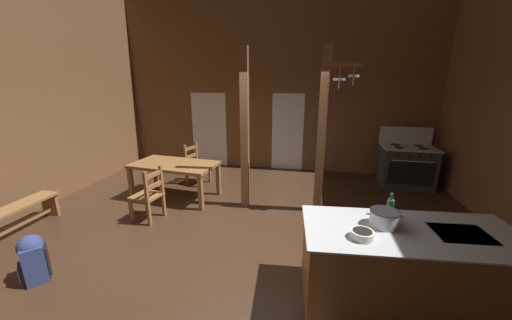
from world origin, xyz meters
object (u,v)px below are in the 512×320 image
at_px(stockpot_on_counter, 384,218).
at_px(bottle_tall_on_counter, 390,208).
at_px(dining_table, 175,167).
at_px(ladderback_chair_near_window, 149,195).
at_px(ladderback_chair_by_post, 196,165).
at_px(stove_range, 406,166).
at_px(backpack, 33,257).
at_px(kitchen_island, 405,268).
at_px(bench_along_left_wall, 10,217).
at_px(mixing_bowl_on_counter, 362,235).

xyz_separation_m(stockpot_on_counter, bottle_tall_on_counter, (0.10, 0.20, 0.03)).
xyz_separation_m(dining_table, bottle_tall_on_counter, (3.59, -1.96, 0.35)).
xyz_separation_m(ladderback_chair_near_window, ladderback_chair_by_post, (0.08, 1.87, 0.00)).
distance_m(ladderback_chair_near_window, ladderback_chair_by_post, 1.87).
bearing_deg(stove_range, ladderback_chair_near_window, -151.66).
distance_m(dining_table, bottle_tall_on_counter, 4.11).
xyz_separation_m(dining_table, backpack, (-0.51, -2.67, -0.34)).
xyz_separation_m(kitchen_island, stockpot_on_counter, (-0.26, 0.05, 0.53)).
relative_size(dining_table, bench_along_left_wall, 1.20).
bearing_deg(bench_along_left_wall, dining_table, 45.49).
relative_size(bench_along_left_wall, stockpot_on_counter, 4.12).
bearing_deg(ladderback_chair_by_post, ladderback_chair_near_window, -92.43).
bearing_deg(kitchen_island, stove_range, 73.41).
relative_size(backpack, stockpot_on_counter, 1.64).
xyz_separation_m(ladderback_chair_near_window, mixing_bowl_on_counter, (3.22, -1.47, 0.47)).
bearing_deg(stove_range, backpack, -141.43).
xyz_separation_m(mixing_bowl_on_counter, bottle_tall_on_counter, (0.36, 0.50, 0.08)).
bearing_deg(ladderback_chair_by_post, mixing_bowl_on_counter, -46.70).
bearing_deg(ladderback_chair_by_post, bottle_tall_on_counter, -38.98).
relative_size(stove_range, ladderback_chair_near_window, 1.39).
bearing_deg(mixing_bowl_on_counter, ladderback_chair_by_post, 133.30).
height_order(dining_table, stockpot_on_counter, stockpot_on_counter).
height_order(ladderback_chair_by_post, stockpot_on_counter, stockpot_on_counter).
bearing_deg(kitchen_island, bottle_tall_on_counter, 123.00).
xyz_separation_m(stove_range, backpack, (-5.41, -4.32, -0.17)).
bearing_deg(ladderback_chair_near_window, bench_along_left_wall, -154.41).
xyz_separation_m(stove_range, bottle_tall_on_counter, (-1.31, -3.61, 0.52)).
bearing_deg(ladderback_chair_near_window, bottle_tall_on_counter, -15.13).
xyz_separation_m(ladderback_chair_by_post, backpack, (-0.60, -3.55, -0.14)).
bearing_deg(backpack, bottle_tall_on_counter, 9.79).
xyz_separation_m(kitchen_island, dining_table, (-3.75, 2.21, 0.21)).
height_order(stove_range, ladderback_chair_near_window, stove_range).
xyz_separation_m(backpack, mixing_bowl_on_counter, (3.74, 0.21, 0.61)).
xyz_separation_m(kitchen_island, backpack, (-4.27, -0.46, -0.13)).
relative_size(bench_along_left_wall, bottle_tall_on_counter, 5.14).
distance_m(kitchen_island, mixing_bowl_on_counter, 0.75).
bearing_deg(dining_table, ladderback_chair_near_window, -89.57).
bearing_deg(dining_table, mixing_bowl_on_counter, -37.28).
relative_size(backpack, mixing_bowl_on_counter, 2.69).
relative_size(ladderback_chair_near_window, ladderback_chair_by_post, 1.00).
bearing_deg(bottle_tall_on_counter, stockpot_on_counter, -117.30).
relative_size(dining_table, ladderback_chair_by_post, 1.88).
height_order(stove_range, stockpot_on_counter, stove_range).
distance_m(backpack, bottle_tall_on_counter, 4.22).
distance_m(dining_table, bench_along_left_wall, 2.66).
height_order(ladderback_chair_near_window, stockpot_on_counter, stockpot_on_counter).
bearing_deg(stove_range, ladderback_chair_by_post, -170.89).
bearing_deg(dining_table, backpack, -100.87).
xyz_separation_m(ladderback_chair_near_window, stockpot_on_counter, (3.48, -1.17, 0.52)).
xyz_separation_m(ladderback_chair_by_post, bench_along_left_wall, (-1.94, -2.76, -0.14)).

